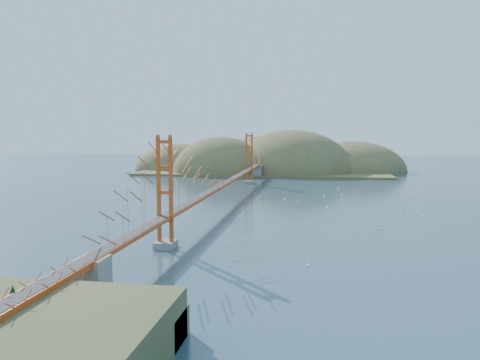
% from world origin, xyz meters
% --- Properties ---
extents(ground, '(320.00, 320.00, 0.00)m').
position_xyz_m(ground, '(0.00, 0.00, 0.00)').
color(ground, '#2A4354').
rests_on(ground, ground).
extents(bridge, '(2.20, 94.40, 12.00)m').
position_xyz_m(bridge, '(0.00, 0.18, 7.01)').
color(bridge, gray).
rests_on(bridge, ground).
extents(approach_viaduct, '(1.40, 12.00, 3.38)m').
position_xyz_m(approach_viaduct, '(0.00, -51.91, 2.55)').
color(approach_viaduct, '#CC4916').
rests_on(approach_viaduct, ground).
extents(promontory, '(9.00, 6.00, 0.24)m').
position_xyz_m(promontory, '(0.00, -48.50, 0.12)').
color(promontory, '#59544C').
rests_on(promontory, ground).
extents(fort, '(3.70, 2.30, 1.75)m').
position_xyz_m(fort, '(0.40, -47.80, 0.67)').
color(fort, brown).
rests_on(fort, ground).
extents(far_headlands, '(84.00, 58.00, 25.00)m').
position_xyz_m(far_headlands, '(2.21, 68.52, 0.00)').
color(far_headlands, '#776345').
rests_on(far_headlands, ground).
extents(sailboat_14, '(0.60, 0.64, 0.72)m').
position_xyz_m(sailboat_14, '(16.67, 11.06, 0.16)').
color(sailboat_14, white).
rests_on(sailboat_14, ground).
extents(sailboat_3, '(0.49, 0.41, 0.57)m').
position_xyz_m(sailboat_3, '(12.35, 4.08, 0.14)').
color(sailboat_3, white).
rests_on(sailboat_3, ground).
extents(sailboat_0, '(0.55, 0.56, 0.63)m').
position_xyz_m(sailboat_0, '(17.07, -1.67, 0.14)').
color(sailboat_0, white).
rests_on(sailboat_0, ground).
extents(sailboat_10, '(0.42, 0.50, 0.58)m').
position_xyz_m(sailboat_10, '(14.73, -34.27, 0.14)').
color(sailboat_10, white).
rests_on(sailboat_10, ground).
extents(sailboat_6, '(0.69, 0.69, 0.72)m').
position_xyz_m(sailboat_6, '(22.75, -17.01, 0.16)').
color(sailboat_6, white).
rests_on(sailboat_6, ground).
extents(sailboat_16, '(0.64, 0.64, 0.68)m').
position_xyz_m(sailboat_16, '(20.14, 13.58, 0.15)').
color(sailboat_16, white).
rests_on(sailboat_16, ground).
extents(sailboat_4, '(0.62, 0.62, 0.66)m').
position_xyz_m(sailboat_4, '(32.16, 13.48, 0.15)').
color(sailboat_4, white).
rests_on(sailboat_4, ground).
extents(sailboat_1, '(0.51, 0.54, 0.61)m').
position_xyz_m(sailboat_1, '(28.71, -5.01, 0.14)').
color(sailboat_1, white).
rests_on(sailboat_1, ground).
extents(sailboat_8, '(0.69, 0.69, 0.72)m').
position_xyz_m(sailboat_8, '(44.24, 33.76, 0.16)').
color(sailboat_8, white).
rests_on(sailboat_8, ground).
extents(sailboat_13, '(0.52, 0.52, 0.56)m').
position_xyz_m(sailboat_13, '(30.14, -7.38, 0.13)').
color(sailboat_13, white).
rests_on(sailboat_13, ground).
extents(sailboat_15, '(0.59, 0.59, 0.62)m').
position_xyz_m(sailboat_15, '(37.87, 22.26, 0.14)').
color(sailboat_15, white).
rests_on(sailboat_15, ground).
extents(sailboat_7, '(0.48, 0.41, 0.56)m').
position_xyz_m(sailboat_7, '(29.96, 17.11, 0.13)').
color(sailboat_7, white).
rests_on(sailboat_7, ground).
extents(sailboat_extra_0, '(0.69, 0.69, 0.72)m').
position_xyz_m(sailboat_extra_0, '(9.84, 5.79, 0.16)').
color(sailboat_extra_0, white).
rests_on(sailboat_extra_0, ground).
extents(sailboat_extra_1, '(0.63, 0.57, 0.71)m').
position_xyz_m(sailboat_extra_1, '(19.77, 23.20, 0.15)').
color(sailboat_extra_1, white).
rests_on(sailboat_extra_1, ground).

